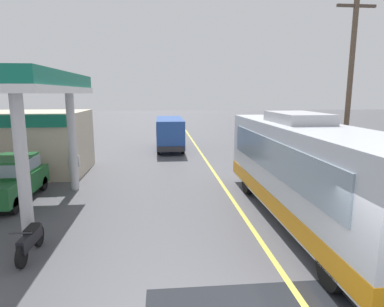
% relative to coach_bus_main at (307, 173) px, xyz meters
% --- Properties ---
extents(ground, '(120.00, 120.00, 0.00)m').
position_rel_coach_bus_main_xyz_m(ground, '(-1.95, 14.61, -1.72)').
color(ground, '#4C4C51').
extents(lane_divider_stripe, '(0.16, 50.00, 0.01)m').
position_rel_coach_bus_main_xyz_m(lane_divider_stripe, '(-1.95, 9.61, -1.72)').
color(lane_divider_stripe, '#D8CC4C').
rests_on(lane_divider_stripe, ground).
extents(coach_bus_main, '(2.60, 11.04, 3.69)m').
position_rel_coach_bus_main_xyz_m(coach_bus_main, '(0.00, 0.00, 0.00)').
color(coach_bus_main, silver).
rests_on(coach_bus_main, ground).
extents(gas_station_roadside, '(9.10, 11.95, 5.10)m').
position_rel_coach_bus_main_xyz_m(gas_station_roadside, '(-12.55, 6.18, 0.91)').
color(gas_station_roadside, '#147259').
rests_on(gas_station_roadside, ground).
extents(car_at_pump, '(1.70, 4.20, 1.82)m').
position_rel_coach_bus_main_xyz_m(car_at_pump, '(-11.01, 3.24, -0.71)').
color(car_at_pump, '#1E602D').
rests_on(car_at_pump, ground).
extents(minibus_opposing_lane, '(2.04, 6.13, 2.44)m').
position_rel_coach_bus_main_xyz_m(minibus_opposing_lane, '(-4.19, 15.16, -0.25)').
color(minibus_opposing_lane, '#264C9E').
rests_on(minibus_opposing_lane, ground).
extents(motorcycle_parked_forecourt, '(0.55, 1.80, 0.92)m').
position_rel_coach_bus_main_xyz_m(motorcycle_parked_forecourt, '(-8.44, -1.64, -1.28)').
color(motorcycle_parked_forecourt, black).
rests_on(motorcycle_parked_forecourt, ground).
extents(pedestrian_by_shop, '(0.55, 0.22, 1.66)m').
position_rel_coach_bus_main_xyz_m(pedestrian_by_shop, '(-9.15, 5.94, -0.79)').
color(pedestrian_by_shop, '#33333F').
rests_on(pedestrian_by_shop, ground).
extents(utility_pole_roadside, '(1.80, 0.24, 8.78)m').
position_rel_coach_bus_main_xyz_m(utility_pole_roadside, '(3.86, 4.38, 2.85)').
color(utility_pole_roadside, brown).
rests_on(utility_pole_roadside, ground).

